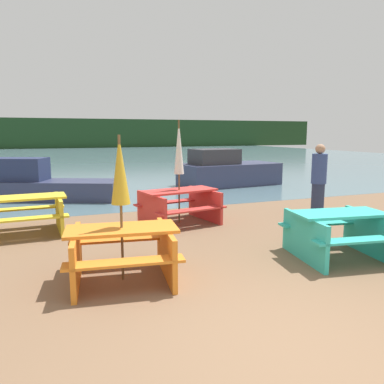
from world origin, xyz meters
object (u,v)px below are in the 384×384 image
at_px(picnic_table_orange, 122,249).
at_px(umbrella_gold, 120,171).
at_px(picnic_table_teal, 338,231).
at_px(boat, 32,184).
at_px(umbrella_white, 179,148).
at_px(person, 319,181).
at_px(picnic_table_red, 179,203).
at_px(boat_second, 227,171).
at_px(picnic_table_yellow, 18,212).

bearing_deg(picnic_table_orange, umbrella_gold, 90.00).
height_order(picnic_table_teal, umbrella_gold, umbrella_gold).
bearing_deg(picnic_table_teal, boat, 122.09).
height_order(umbrella_white, person, umbrella_white).
distance_m(picnic_table_red, umbrella_white, 1.26).
relative_size(picnic_table_teal, picnic_table_red, 0.89).
xyz_separation_m(boat_second, person, (-0.50, -6.01, 0.35)).
relative_size(picnic_table_teal, picnic_table_yellow, 0.89).
height_order(picnic_table_yellow, boat, boat).
height_order(picnic_table_teal, umbrella_white, umbrella_white).
height_order(picnic_table_teal, picnic_table_red, picnic_table_red).
distance_m(picnic_table_orange, person, 5.69).
bearing_deg(picnic_table_red, person, -11.37).
bearing_deg(boat, boat_second, 28.99).
height_order(boat, person, person).
xyz_separation_m(picnic_table_orange, picnic_table_yellow, (-1.53, 3.15, 0.02)).
bearing_deg(picnic_table_orange, person, 23.01).
distance_m(picnic_table_teal, picnic_table_orange, 3.55).
distance_m(boat, person, 8.53).
xyz_separation_m(umbrella_white, person, (3.37, -0.68, -0.82)).
bearing_deg(boat_second, picnic_table_orange, -130.75).
height_order(picnic_table_red, boat_second, boat_second).
xyz_separation_m(picnic_table_teal, umbrella_white, (-1.68, 3.24, 1.26)).
distance_m(picnic_table_yellow, umbrella_white, 3.62).
height_order(picnic_table_red, person, person).
relative_size(picnic_table_yellow, umbrella_white, 0.81).
distance_m(picnic_table_orange, umbrella_white, 3.67).
height_order(picnic_table_yellow, boat_second, boat_second).
distance_m(picnic_table_yellow, boat_second, 8.86).
xyz_separation_m(picnic_table_teal, boat, (-4.95, 7.89, 0.01)).
bearing_deg(picnic_table_red, umbrella_white, 104.04).
xyz_separation_m(picnic_table_orange, picnic_table_red, (1.86, 2.90, 0.01)).
relative_size(boat, boat_second, 1.24).
distance_m(umbrella_white, person, 3.53).
height_order(picnic_table_orange, boat_second, boat_second).
xyz_separation_m(boat, person, (6.64, -5.33, 0.44)).
bearing_deg(boat_second, picnic_table_red, -131.85).
bearing_deg(picnic_table_yellow, picnic_table_teal, -34.59).
bearing_deg(umbrella_white, person, -11.37).
xyz_separation_m(picnic_table_orange, person, (5.22, 2.22, 0.45)).
bearing_deg(picnic_table_orange, boat_second, 55.20).
distance_m(umbrella_white, umbrella_gold, 3.44).
bearing_deg(picnic_table_teal, boat_second, 75.69).
xyz_separation_m(picnic_table_teal, picnic_table_orange, (-3.54, 0.34, -0.01)).
height_order(picnic_table_yellow, person, person).
height_order(picnic_table_teal, picnic_table_yellow, picnic_table_yellow).
height_order(picnic_table_red, umbrella_gold, umbrella_gold).
height_order(picnic_table_teal, boat_second, boat_second).
xyz_separation_m(umbrella_white, boat, (-3.27, 4.66, -1.26)).
relative_size(picnic_table_yellow, boat_second, 0.47).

